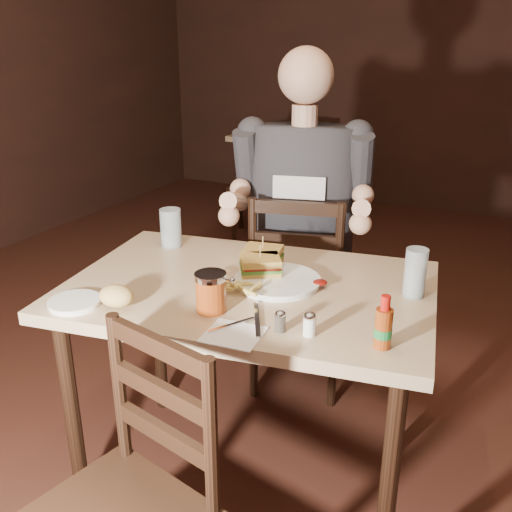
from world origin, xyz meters
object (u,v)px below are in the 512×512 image
at_px(bg_chair_far, 316,165).
at_px(syrup_dispenser, 211,292).
at_px(main_table, 249,309).
at_px(chair_far, 300,289).
at_px(bg_chair_near, 264,188).
at_px(diner, 302,178).
at_px(hot_sauce, 384,322).
at_px(side_plate, 75,303).
at_px(glass_right, 415,273).
at_px(glass_left, 171,228).
at_px(bg_table, 294,144).
at_px(dinner_plate, 277,282).

height_order(bg_chair_far, syrup_dispenser, syrup_dispenser).
bearing_deg(main_table, chair_far, 97.79).
bearing_deg(chair_far, bg_chair_near, -74.37).
bearing_deg(diner, hot_sauce, -70.51).
bearing_deg(diner, syrup_dispenser, -100.29).
distance_m(chair_far, bg_chair_near, 1.87).
bearing_deg(side_plate, glass_right, 30.09).
bearing_deg(bg_chair_near, bg_chair_far, 109.21).
height_order(chair_far, bg_chair_far, chair_far).
xyz_separation_m(main_table, side_plate, (-0.39, -0.36, 0.09)).
height_order(bg_chair_near, glass_right, glass_right).
distance_m(main_table, side_plate, 0.54).
bearing_deg(glass_left, bg_table, 103.11).
xyz_separation_m(diner, glass_left, (-0.34, -0.43, -0.13)).
height_order(chair_far, hot_sauce, chair_far).
xyz_separation_m(diner, dinner_plate, (0.16, -0.58, -0.20)).
bearing_deg(glass_right, hot_sauce, -90.93).
distance_m(main_table, chair_far, 0.71).
relative_size(diner, glass_left, 6.96).
height_order(dinner_plate, glass_right, glass_right).
height_order(diner, hot_sauce, diner).
height_order(chair_far, glass_left, chair_far).
height_order(bg_table, glass_left, glass_left).
relative_size(bg_table, glass_left, 5.97).
bearing_deg(bg_table, glass_left, -76.89).
relative_size(main_table, dinner_plate, 4.67).
distance_m(bg_chair_near, syrup_dispenser, 2.72).
bearing_deg(hot_sauce, bg_chair_near, 121.45).
relative_size(bg_table, hot_sauce, 5.96).
relative_size(main_table, glass_right, 8.28).
bearing_deg(bg_chair_near, syrup_dispenser, -48.46).
bearing_deg(syrup_dispenser, bg_table, 99.48).
bearing_deg(syrup_dispenser, main_table, 77.26).
xyz_separation_m(main_table, syrup_dispenser, (-0.01, -0.21, 0.14)).
bearing_deg(glass_left, bg_chair_near, 106.39).
xyz_separation_m(chair_far, dinner_plate, (0.17, -0.63, 0.32)).
distance_m(glass_right, syrup_dispenser, 0.61).
distance_m(bg_table, dinner_plate, 3.01).
xyz_separation_m(bg_table, side_plate, (0.65, -3.19, 0.10)).
xyz_separation_m(glass_left, syrup_dispenser, (0.41, -0.40, -0.01)).
distance_m(bg_chair_near, diner, 1.99).
xyz_separation_m(bg_chair_near, dinner_plate, (1.12, -2.24, 0.34)).
xyz_separation_m(diner, hot_sauce, (0.56, -0.82, -0.13)).
bearing_deg(bg_table, chair_far, -66.37).
bearing_deg(bg_table, diner, -66.56).
bearing_deg(bg_chair_far, bg_chair_near, 90.63).
xyz_separation_m(bg_chair_far, glass_left, (0.62, -3.19, 0.43)).
xyz_separation_m(chair_far, bg_chair_far, (-0.94, 2.71, -0.05)).
height_order(bg_chair_far, bg_chair_near, bg_chair_near).
bearing_deg(side_plate, diner, 72.35).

